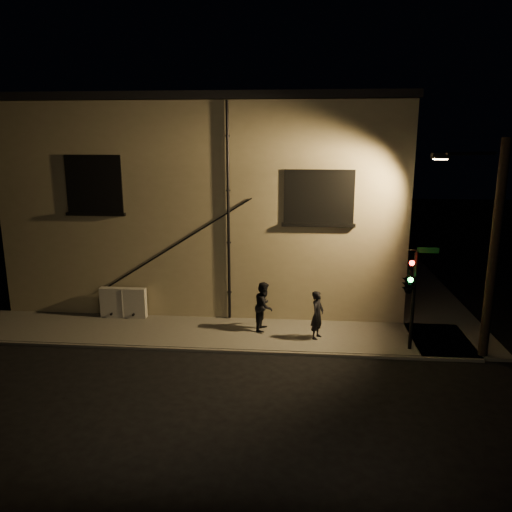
# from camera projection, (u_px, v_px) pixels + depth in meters

# --- Properties ---
(ground) EXTENTS (90.00, 90.00, 0.00)m
(ground) POSITION_uv_depth(u_px,v_px,m) (270.00, 353.00, 16.92)
(ground) COLOR black
(sidewalk) EXTENTS (21.00, 16.00, 0.12)m
(sidewalk) POSITION_uv_depth(u_px,v_px,m) (305.00, 310.00, 21.06)
(sidewalk) COLOR #56544E
(sidewalk) RESTS_ON ground
(building) EXTENTS (16.20, 12.23, 8.80)m
(building) POSITION_uv_depth(u_px,v_px,m) (222.00, 194.00, 24.87)
(building) COLOR tan
(building) RESTS_ON ground
(utility_cabinet) EXTENTS (1.84, 0.31, 1.21)m
(utility_cabinet) POSITION_uv_depth(u_px,v_px,m) (123.00, 303.00, 19.88)
(utility_cabinet) COLOR #B1AFA9
(utility_cabinet) RESTS_ON sidewalk
(pedestrian_a) EXTENTS (0.65, 0.75, 1.75)m
(pedestrian_a) POSITION_uv_depth(u_px,v_px,m) (317.00, 315.00, 17.74)
(pedestrian_a) COLOR black
(pedestrian_a) RESTS_ON sidewalk
(pedestrian_b) EXTENTS (0.83, 0.99, 1.84)m
(pedestrian_b) POSITION_uv_depth(u_px,v_px,m) (264.00, 306.00, 18.52)
(pedestrian_b) COLOR black
(pedestrian_b) RESTS_ON sidewalk
(traffic_signal) EXTENTS (1.21, 2.07, 3.54)m
(traffic_signal) POSITION_uv_depth(u_px,v_px,m) (409.00, 282.00, 16.37)
(traffic_signal) COLOR black
(traffic_signal) RESTS_ON sidewalk
(streetlamp_pole) EXTENTS (2.02, 1.39, 7.15)m
(streetlamp_pole) POSITION_uv_depth(u_px,v_px,m) (491.00, 246.00, 15.76)
(streetlamp_pole) COLOR black
(streetlamp_pole) RESTS_ON ground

